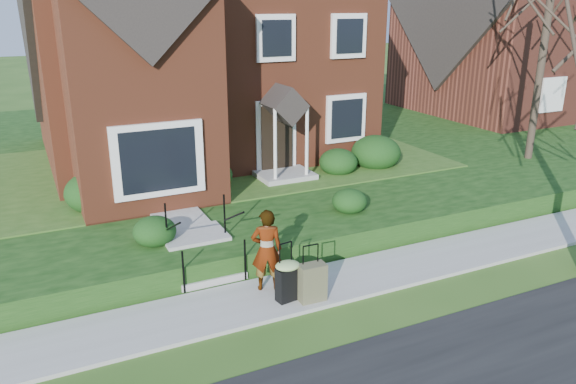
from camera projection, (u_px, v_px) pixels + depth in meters
ground at (343, 282)px, 11.76m from camera, size 120.00×120.00×0.00m
sidewalk at (343, 280)px, 11.74m from camera, size 60.00×1.60×0.08m
terrace at (289, 140)px, 22.61m from camera, size 44.00×20.00×0.60m
walkway at (164, 199)px, 14.80m from camera, size 1.20×6.00×0.06m
main_house at (190, 12)px, 18.19m from camera, size 10.40×10.20×9.40m
neighbour_house at (521, 9)px, 26.02m from camera, size 9.40×8.00×9.20m
front_steps at (200, 250)px, 12.16m from camera, size 1.40×2.02×1.50m
foundation_shrubs at (262, 170)px, 15.76m from camera, size 10.12×4.34×1.10m
woman at (267, 250)px, 11.06m from camera, size 0.72×0.59×1.70m
suitcase_black at (288, 278)px, 10.76m from camera, size 0.55×0.47×1.19m
suitcase_olive at (312, 282)px, 10.78m from camera, size 0.53×0.31×1.14m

